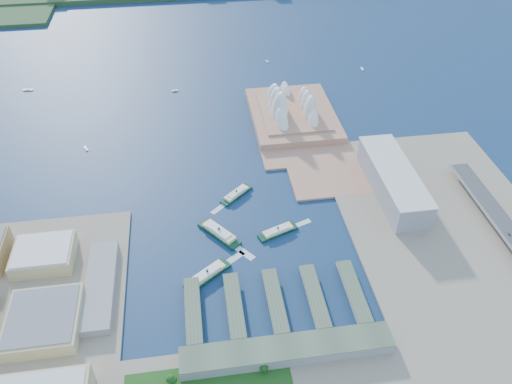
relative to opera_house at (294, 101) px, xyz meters
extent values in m
plane|color=#0D2440|center=(-105.00, -280.00, -32.00)|extent=(3000.00, 3000.00, 0.00)
cube|color=gray|center=(-355.00, -385.00, -30.50)|extent=(220.00, 390.00, 3.00)
cube|color=gray|center=(135.00, -330.00, -30.50)|extent=(240.00, 500.00, 3.00)
cube|color=tan|center=(2.50, -20.00, -30.50)|extent=(135.00, 220.00, 3.00)
cube|color=gray|center=(90.00, -200.00, -11.50)|extent=(45.00, 155.00, 35.00)
cube|color=gray|center=(-90.00, -415.00, -23.00)|extent=(200.00, 28.00, 12.00)
imported|color=slate|center=(191.00, -307.30, -16.43)|extent=(2.02, 4.97, 1.44)
camera|label=1|loc=(-156.35, -669.49, 388.88)|focal=35.00mm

